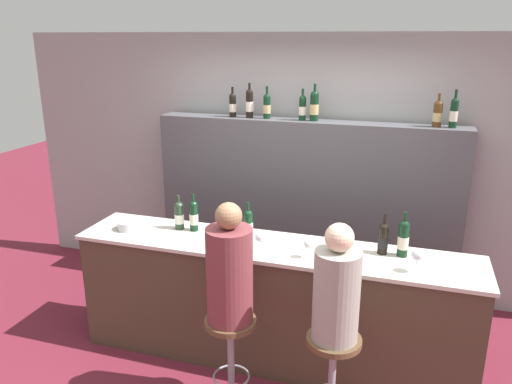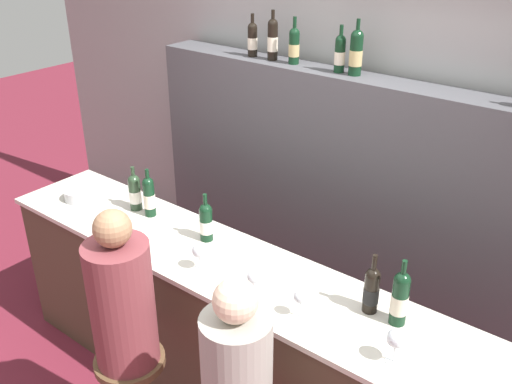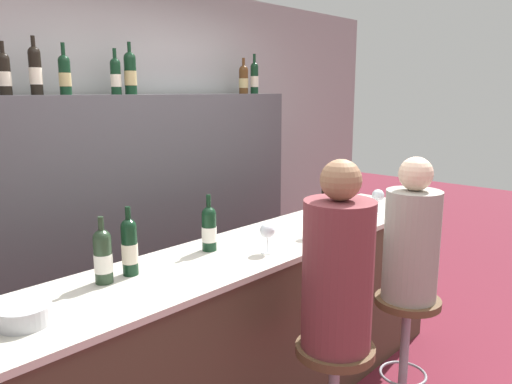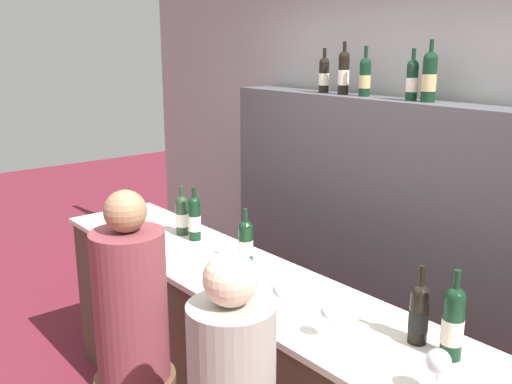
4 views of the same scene
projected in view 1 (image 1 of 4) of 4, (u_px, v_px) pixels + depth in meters
ground_plane at (261, 378)px, 3.90m from camera, size 16.00×16.00×0.00m
wall_back at (310, 166)px, 5.06m from camera, size 6.40×0.05×2.60m
bar_counter at (271, 303)px, 4.00m from camera, size 3.16×0.60×1.01m
back_bar_cabinet at (304, 210)px, 4.98m from camera, size 2.96×0.28×1.80m
wine_bottle_counter_0 at (179, 215)px, 4.16m from camera, size 0.08×0.08×0.29m
wine_bottle_counter_1 at (194, 215)px, 4.12m from camera, size 0.07×0.07×0.31m
wine_bottle_counter_2 at (248, 223)px, 3.98m from camera, size 0.08×0.08×0.29m
wine_bottle_counter_3 at (383, 238)px, 3.68m from camera, size 0.07×0.07×0.31m
wine_bottle_counter_4 at (403, 238)px, 3.63m from camera, size 0.08×0.08×0.34m
wine_bottle_backbar_0 at (233, 105)px, 4.89m from camera, size 0.07×0.07×0.29m
wine_bottle_backbar_1 at (250, 103)px, 4.83m from camera, size 0.07×0.07×0.33m
wine_bottle_backbar_2 at (267, 106)px, 4.79m from camera, size 0.07×0.07×0.31m
wine_bottle_backbar_3 at (302, 107)px, 4.69m from camera, size 0.07×0.07×0.29m
wine_bottle_backbar_4 at (314, 106)px, 4.65m from camera, size 0.08×0.08×0.34m
wine_bottle_backbar_5 at (438, 113)px, 4.34m from camera, size 0.08×0.08×0.29m
wine_bottle_backbar_6 at (454, 112)px, 4.30m from camera, size 0.07×0.07×0.33m
wine_glass_0 at (260, 238)px, 3.71m from camera, size 0.08×0.08×0.15m
wine_glass_1 at (308, 245)px, 3.61m from camera, size 0.07×0.07×0.14m
wine_glass_2 at (346, 249)px, 3.53m from camera, size 0.07×0.07×0.15m
wine_glass_3 at (417, 256)px, 3.39m from camera, size 0.08×0.08×0.17m
metal_bowl at (129, 225)px, 4.17m from camera, size 0.19×0.19×0.07m
bar_stool_left at (231, 339)px, 3.48m from camera, size 0.36×0.36×0.69m
guest_seated_left at (230, 271)px, 3.32m from camera, size 0.31×0.31×0.85m
bar_stool_right at (333, 358)px, 3.27m from camera, size 0.36×0.36×0.69m
guest_seated_right at (337, 290)px, 3.12m from camera, size 0.30×0.30×0.79m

